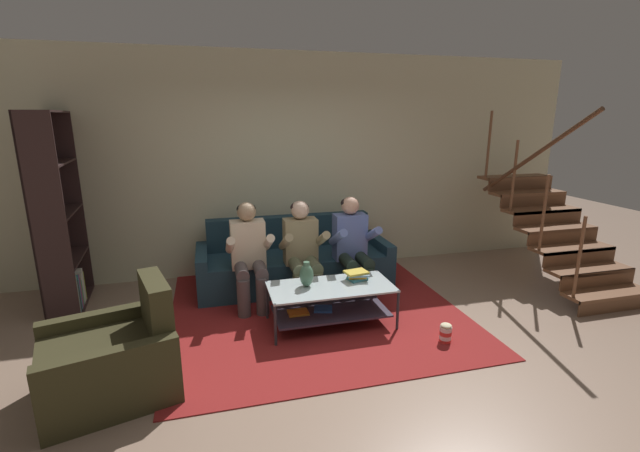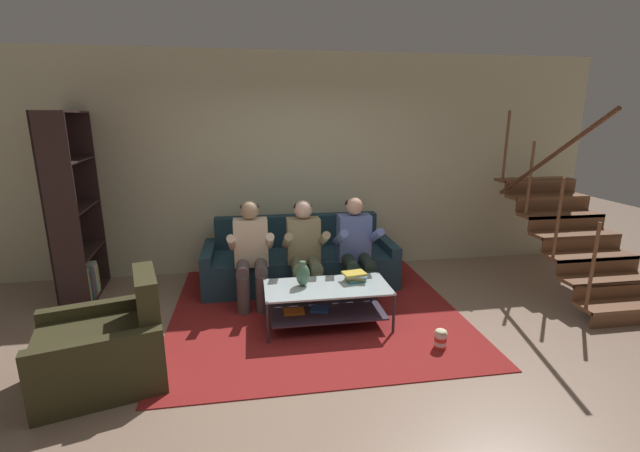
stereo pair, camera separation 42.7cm
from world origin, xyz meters
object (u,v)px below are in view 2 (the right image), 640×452
couch (300,262)px  coffee_table (326,299)px  vase (303,274)px  armchair (106,349)px  popcorn_tub (440,339)px  person_seated_middle (305,248)px  bookshelf (72,231)px  book_stack (355,276)px  person_seated_left (251,250)px  person_seated_right (356,244)px

couch → coffee_table: couch is taller
vase → armchair: 1.84m
armchair → popcorn_tub: armchair is taller
person_seated_middle → bookshelf: bearing=169.4°
person_seated_middle → bookshelf: 2.68m
person_seated_middle → book_stack: 0.76m
bookshelf → person_seated_left: bearing=-13.7°
person_seated_left → book_stack: person_seated_left is taller
bookshelf → armchair: 2.09m
vase → bookshelf: size_ratio=0.12×
vase → person_seated_left: bearing=129.0°
coffee_table → vase: vase is taller
vase → armchair: armchair is taller
person_seated_middle → bookshelf: (-2.63, 0.49, 0.18)m
couch → vase: 1.17m
person_seated_left → book_stack: size_ratio=4.43×
popcorn_tub → bookshelf: bearing=154.1°
vase → book_stack: size_ratio=0.98×
person_seated_right → book_stack: (-0.15, -0.59, -0.16)m
person_seated_left → bookshelf: size_ratio=0.55×
person_seated_right → armchair: person_seated_right is taller
bookshelf → armchair: bookshelf is taller
popcorn_tub → person_seated_right: bearing=110.4°
person_seated_right → bookshelf: bookshelf is taller
person_seated_left → book_stack: 1.22m
couch → armchair: bearing=-133.8°
couch → vase: (-0.10, -1.14, 0.27)m
person_seated_middle → person_seated_right: (0.60, 0.00, 0.01)m
couch → person_seated_middle: 0.62m
vase → armchair: (-1.68, -0.71, -0.26)m
armchair → popcorn_tub: (2.87, 0.03, -0.18)m
coffee_table → person_seated_left: bearing=137.3°
person_seated_left → person_seated_right: person_seated_right is taller
person_seated_right → vase: (-0.70, -0.63, -0.09)m
bookshelf → popcorn_tub: size_ratio=10.88×
popcorn_tub → vase: bearing=150.0°
person_seated_left → popcorn_tub: 2.21m
person_seated_left → bookshelf: (-2.02, 0.49, 0.18)m
vase → person_seated_right: bearing=41.8°
person_seated_middle → coffee_table: 0.77m
coffee_table → armchair: (-1.91, -0.66, -0.00)m
coffee_table → bookshelf: bookshelf is taller
couch → popcorn_tub: 2.13m
person_seated_left → vase: bearing=-51.0°
couch → person_seated_right: person_seated_right is taller
couch → armchair: armchair is taller
person_seated_right → vase: person_seated_right is taller
popcorn_tub → person_seated_middle: bearing=129.8°
vase → armchair: bearing=-157.0°
person_seated_right → bookshelf: 3.27m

